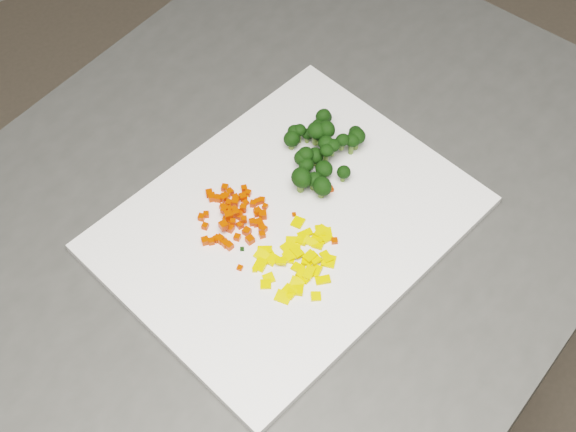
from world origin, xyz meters
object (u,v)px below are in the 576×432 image
counter_block (269,378)px  carrot_pile (230,213)px  cutting_board (288,224)px  broccoli_pile (325,148)px  pepper_pile (297,257)px

counter_block → carrot_pile: carrot_pile is taller
cutting_board → broccoli_pile: broccoli_pile is taller
counter_block → carrot_pile: size_ratio=11.23×
pepper_pile → broccoli_pile: size_ratio=0.97×
counter_block → pepper_pile: 0.47m
counter_block → carrot_pile: bearing=150.9°
pepper_pile → cutting_board: bearing=68.2°
counter_block → broccoli_pile: bearing=16.2°
counter_block → cutting_board: (0.02, -0.02, 0.46)m
carrot_pile → pepper_pile: size_ratio=0.86×
counter_block → pepper_pile: bearing=-87.0°
carrot_pile → counter_block: bearing=-29.1°
counter_block → pepper_pile: pepper_pile is taller
pepper_pile → broccoli_pile: 0.15m
cutting_board → pepper_pile: bearing=-111.8°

